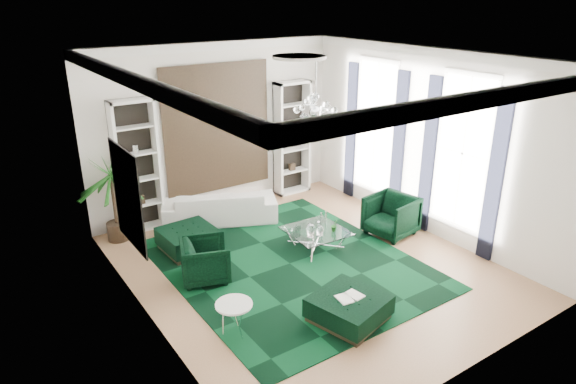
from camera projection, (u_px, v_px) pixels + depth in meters
floor at (307, 266)px, 9.59m from camera, size 6.00×7.00×0.02m
ceiling at (310, 56)px, 8.20m from camera, size 6.00×7.00×0.02m
wall_back at (216, 128)px, 11.59m from camera, size 6.00×0.02×3.80m
wall_front at (481, 247)px, 6.19m from camera, size 6.00×0.02×3.80m
wall_left at (139, 208)px, 7.31m from camera, size 0.02×7.00×3.80m
wall_right at (427, 143)px, 10.47m from camera, size 0.02×7.00×3.80m
crown_molding at (310, 63)px, 8.24m from camera, size 6.00×7.00×0.18m
ceiling_medallion at (299, 57)px, 8.44m from camera, size 0.90×0.90×0.05m
tapestry at (217, 128)px, 11.56m from camera, size 2.50×0.06×2.80m
shelving_left at (137, 167)px, 10.60m from camera, size 0.90×0.38×2.80m
shelving_right at (292, 138)px, 12.65m from camera, size 0.90×0.38×2.80m
painting at (128, 197)px, 7.81m from camera, size 0.04×1.30×1.60m
window_near at (463, 153)px, 9.77m from camera, size 0.03×1.10×2.90m
curtain_near_a at (495, 177)px, 9.24m from camera, size 0.07×0.30×3.25m
curtain_near_b at (428, 156)px, 10.44m from camera, size 0.07×0.30×3.25m
window_far at (375, 128)px, 11.62m from camera, size 0.03×1.10×2.90m
curtain_far_a at (398, 147)px, 11.09m from camera, size 0.07×0.30×3.25m
curtain_far_b at (351, 131)px, 12.29m from camera, size 0.07×0.30×3.25m
rug at (290, 264)px, 9.62m from camera, size 4.20×5.00×0.02m
sofa at (220, 206)px, 11.35m from camera, size 2.65×1.90×0.72m
armchair_left at (205, 260)px, 8.99m from camera, size 1.05×1.03×0.75m
armchair_right at (391, 216)px, 10.67m from camera, size 1.07×1.05×0.85m
coffee_table at (316, 239)px, 10.19m from camera, size 1.15×1.15×0.38m
ottoman_side at (189, 240)px, 10.08m from camera, size 1.05×1.05×0.44m
ottoman_front at (349, 309)px, 7.92m from camera, size 1.25×1.25×0.41m
book at (349, 297)px, 7.84m from camera, size 0.42×0.28×0.03m
side_table at (235, 320)px, 7.56m from camera, size 0.71×0.71×0.53m
palm at (112, 187)px, 10.18m from camera, size 1.78×1.78×2.30m
chandelier at (315, 112)px, 8.77m from camera, size 1.11×1.11×0.75m
table_plant at (334, 225)px, 10.04m from camera, size 0.14×0.11×0.25m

